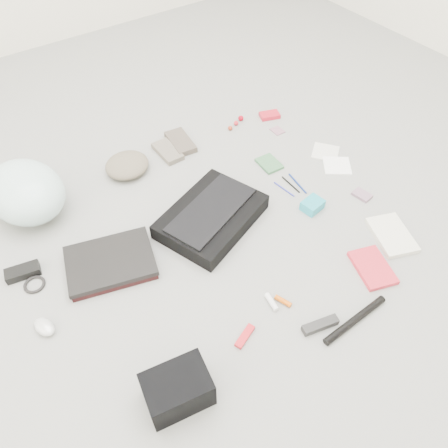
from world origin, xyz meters
TOP-DOWN VIEW (x-y plane):
  - ground_plane at (0.00, 0.00)m, footprint 4.00×4.00m
  - messenger_bag at (-0.01, 0.07)m, footprint 0.50×0.43m
  - bag_flap at (-0.01, 0.07)m, footprint 0.44×0.31m
  - laptop_sleeve at (-0.45, 0.11)m, footprint 0.37×0.32m
  - laptop at (-0.45, 0.11)m, footprint 0.38×0.32m
  - bike_helmet at (-0.60, 0.57)m, footprint 0.36×0.42m
  - beanie at (-0.15, 0.57)m, footprint 0.24×0.24m
  - mitten_left at (0.07, 0.57)m, footprint 0.09×0.17m
  - mitten_right at (0.15, 0.60)m, footprint 0.12×0.20m
  - power_brick at (-0.74, 0.26)m, footprint 0.13×0.08m
  - cable_coil at (-0.73, 0.19)m, footprint 0.10×0.10m
  - mouse at (-0.76, -0.01)m, footprint 0.08×0.10m
  - camera_bag at (-0.50, -0.47)m, footprint 0.22×0.17m
  - multitool at (-0.21, -0.43)m, footprint 0.10×0.06m
  - toiletry_tube_white at (-0.06, -0.37)m, footprint 0.03×0.07m
  - toiletry_tube_orange at (-0.02, -0.39)m, footprint 0.04×0.07m
  - u_lock at (0.02, -0.54)m, footprint 0.14×0.06m
  - bike_pump at (0.14, -0.60)m, footprint 0.29×0.03m
  - book_red at (0.36, -0.48)m, footprint 0.17×0.21m
  - book_white at (0.54, -0.41)m, footprint 0.20×0.24m
  - notepad at (0.42, 0.22)m, footprint 0.10×0.12m
  - pen_blue at (0.36, 0.05)m, footprint 0.02×0.12m
  - pen_black at (0.41, 0.05)m, footprint 0.01×0.12m
  - pen_navy at (0.44, 0.04)m, footprint 0.03×0.14m
  - accordion_wallet at (0.39, -0.11)m, footprint 0.10×0.08m
  - card_deck at (0.62, -0.18)m, footprint 0.07×0.09m
  - napkin_top at (0.70, 0.13)m, footprint 0.17×0.17m
  - napkin_bottom at (0.67, 0.03)m, footprint 0.17×0.17m
  - lollipop_a at (0.43, 0.55)m, footprint 0.02×0.02m
  - lollipop_b at (0.48, 0.57)m, footprint 0.03×0.03m
  - lollipop_c at (0.52, 0.58)m, footprint 0.03×0.03m
  - altoids_tin at (0.66, 0.52)m, footprint 0.12×0.09m
  - stamp_sheet at (0.62, 0.40)m, footprint 0.06×0.07m

SIDE VIEW (x-z plane):
  - ground_plane at x=0.00m, z-range 0.00..0.00m
  - stamp_sheet at x=0.62m, z-range 0.00..0.00m
  - pen_blue at x=0.36m, z-range 0.00..0.01m
  - pen_black at x=0.41m, z-range 0.00..0.01m
  - napkin_top at x=0.70m, z-range 0.00..0.01m
  - napkin_bottom at x=0.67m, z-range 0.00..0.01m
  - pen_navy at x=0.44m, z-range 0.00..0.01m
  - cable_coil at x=-0.73m, z-range 0.00..0.01m
  - notepad at x=0.42m, z-range 0.00..0.01m
  - multitool at x=-0.21m, z-range 0.00..0.01m
  - card_deck at x=0.62m, z-range 0.00..0.01m
  - toiletry_tube_orange at x=-0.02m, z-range 0.00..0.02m
  - book_red at x=0.36m, z-range 0.00..0.02m
  - toiletry_tube_white at x=-0.06m, z-range 0.00..0.02m
  - altoids_tin at x=0.66m, z-range 0.00..0.02m
  - book_white at x=0.54m, z-range 0.00..0.02m
  - laptop_sleeve at x=-0.45m, z-range 0.00..0.02m
  - lollipop_a at x=0.43m, z-range 0.00..0.02m
  - lollipop_b at x=0.48m, z-range 0.00..0.02m
  - mitten_left at x=0.07m, z-range 0.00..0.03m
  - u_lock at x=0.02m, z-range 0.00..0.03m
  - bike_pump at x=0.14m, z-range 0.00..0.03m
  - lollipop_c at x=0.52m, z-range 0.00..0.03m
  - mitten_right at x=0.15m, z-range 0.00..0.03m
  - power_brick at x=-0.74m, z-range 0.00..0.03m
  - mouse at x=-0.76m, z-range 0.00..0.03m
  - accordion_wallet at x=0.39m, z-range 0.00..0.04m
  - laptop at x=-0.45m, z-range 0.02..0.04m
  - messenger_bag at x=-0.01m, z-range 0.00..0.07m
  - beanie at x=-0.15m, z-range 0.00..0.07m
  - camera_bag at x=-0.50m, z-range 0.00..0.13m
  - bag_flap at x=-0.01m, z-range 0.07..0.08m
  - bike_helmet at x=-0.60m, z-range 0.00..0.22m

